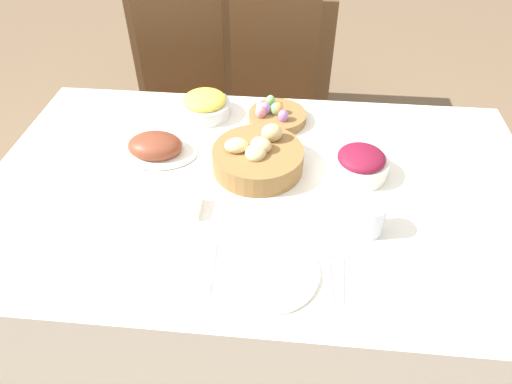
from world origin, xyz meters
The scene contains 16 objects.
ground_plane centered at (0.00, 0.00, 0.00)m, with size 12.00×12.00×0.00m, color #7F664C.
dining_table centered at (0.00, 0.00, 0.39)m, with size 1.77×1.08×0.78m.
chair_far_center centered at (-0.01, 0.88, 0.54)m, with size 0.46×0.46×1.02m.
chair_far_left centered at (-0.47, 0.88, 0.54)m, with size 0.47×0.47×1.02m.
sideboard centered at (-0.29, 1.59, 0.44)m, with size 1.17×0.44×0.88m.
bread_basket centered at (-0.02, 0.08, 0.82)m, with size 0.30×0.30×0.13m.
egg_basket centered at (0.02, 0.37, 0.80)m, with size 0.22×0.22×0.08m.
ham_platter centered at (-0.37, 0.13, 0.80)m, with size 0.29×0.20×0.08m.
pineapple_bowl centered at (-0.25, 0.39, 0.82)m, with size 0.19×0.19×0.09m.
beet_salad_bowl centered at (0.31, 0.08, 0.82)m, with size 0.18×0.18×0.09m.
dinner_plate centered at (0.06, -0.35, 0.78)m, with size 0.26×0.26×0.01m.
fork centered at (-0.10, -0.35, 0.78)m, with size 0.02×0.17×0.00m.
knife centered at (0.21, -0.35, 0.78)m, with size 0.02×0.17×0.00m.
spoon centered at (0.24, -0.35, 0.78)m, with size 0.02×0.17×0.00m.
drinking_cup centered at (0.32, -0.17, 0.83)m, with size 0.08×0.08×0.10m.
butter_dish centered at (-0.23, -0.14, 0.79)m, with size 0.14×0.09×0.03m.
Camera 1 is at (0.09, -1.09, 1.73)m, focal length 32.00 mm.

